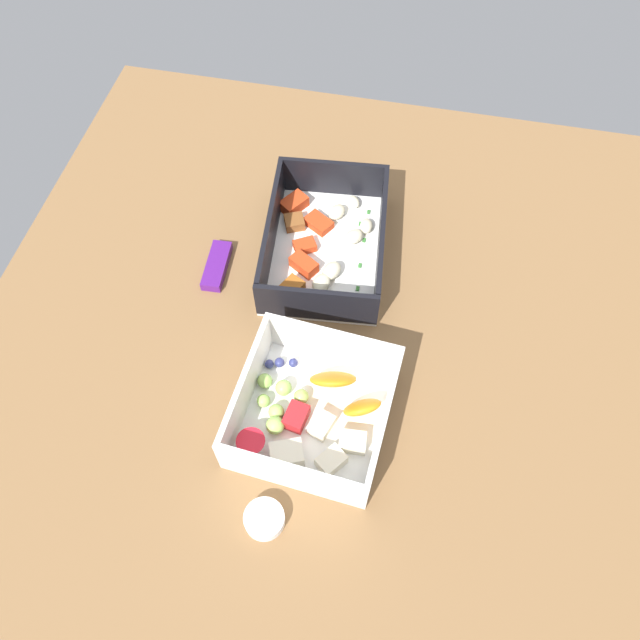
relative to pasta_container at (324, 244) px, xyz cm
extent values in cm
cube|color=brown|center=(-9.90, -1.71, -2.85)|extent=(80.00, 80.00, 2.00)
cube|color=white|center=(0.04, -0.20, -1.55)|extent=(21.59, 16.06, 0.60)
cube|color=black|center=(-9.77, -1.15, 1.44)|extent=(1.97, 14.15, 5.39)
cube|color=black|center=(9.85, 0.76, 1.44)|extent=(1.97, 14.15, 5.39)
cube|color=black|center=(-0.62, 6.55, 1.44)|extent=(19.08, 2.45, 5.39)
cube|color=black|center=(0.70, -6.94, 1.44)|extent=(19.08, 2.45, 5.39)
ellipsoid|color=beige|center=(-3.67, -1.87, -0.24)|extent=(3.41, 2.93, 1.44)
ellipsoid|color=beige|center=(4.28, -4.66, -0.45)|extent=(2.35, 1.69, 1.14)
ellipsoid|color=beige|center=(-5.74, -0.87, -0.24)|extent=(3.25, 2.59, 1.44)
ellipsoid|color=beige|center=(-7.91, -2.40, -0.39)|extent=(2.11, 2.70, 1.22)
ellipsoid|color=beige|center=(8.04, -2.36, -0.53)|extent=(2.48, 2.26, 1.02)
ellipsoid|color=beige|center=(5.68, -0.54, -0.33)|extent=(3.17, 2.79, 1.32)
ellipsoid|color=beige|center=(2.05, -3.37, -0.30)|extent=(3.29, 3.18, 1.35)
cube|color=red|center=(3.74, 1.46, -0.72)|extent=(3.75, 4.13, 1.06)
cube|color=red|center=(-0.27, 2.39, -0.72)|extent=(3.00, 3.29, 1.05)
cube|color=red|center=(6.07, 5.23, -0.48)|extent=(4.11, 3.80, 1.54)
cube|color=#AD5B1E|center=(-7.29, 2.59, -0.45)|extent=(3.86, 3.39, 1.59)
cube|color=red|center=(-3.31, 1.83, -0.46)|extent=(3.41, 3.90, 1.58)
cube|color=brown|center=(3.14, 4.50, -0.61)|extent=(3.06, 3.12, 1.27)
cube|color=#387A33|center=(-5.00, -5.19, -1.15)|extent=(0.60, 0.40, 0.20)
cube|color=#387A33|center=(7.23, -4.50, -1.15)|extent=(0.60, 0.40, 0.20)
cube|color=#387A33|center=(-1.54, -4.87, -1.15)|extent=(0.60, 0.40, 0.20)
cube|color=#387A33|center=(5.04, -3.79, -1.15)|extent=(0.60, 0.40, 0.20)
cube|color=#387A33|center=(2.49, -4.71, -1.15)|extent=(0.60, 0.40, 0.20)
cube|color=#387A33|center=(-3.50, 0.67, -1.15)|extent=(0.60, 0.40, 0.20)
cube|color=white|center=(-22.14, -3.41, -1.55)|extent=(16.85, 16.50, 0.60)
cube|color=white|center=(-29.67, -2.82, 1.52)|extent=(1.79, 15.32, 5.54)
cube|color=white|center=(-14.61, -4.00, 1.52)|extent=(1.79, 15.32, 5.54)
cube|color=white|center=(-21.56, 3.93, 1.52)|extent=(14.51, 1.73, 5.54)
cube|color=white|center=(-22.71, -10.75, 1.52)|extent=(14.51, 1.73, 5.54)
ellipsoid|color=orange|center=(-18.63, -4.79, 1.26)|extent=(5.13, 5.78, 4.82)
ellipsoid|color=orange|center=(-21.03, -8.36, 0.94)|extent=(4.98, 5.23, 4.18)
cube|color=#F4EACC|center=(-27.16, -2.06, -0.25)|extent=(3.54, 4.01, 1.99)
cube|color=#F4EACC|center=(-23.26, -4.52, -0.45)|extent=(3.17, 2.77, 1.60)
cube|color=#F4EACC|center=(-24.43, -8.01, -0.42)|extent=(2.27, 2.91, 1.66)
cube|color=red|center=(-22.93, -1.79, -0.39)|extent=(3.18, 2.60, 1.71)
cube|color=#F4EACC|center=(-26.85, -6.25, -0.41)|extent=(3.49, 3.37, 1.68)
sphere|color=#9ECC60|center=(-19.94, 0.38, -0.35)|extent=(1.79, 1.79, 1.79)
sphere|color=#9ECC60|center=(-20.53, -2.16, -0.43)|extent=(1.63, 1.63, 1.63)
sphere|color=#9ECC60|center=(-21.80, 2.12, -0.52)|extent=(1.46, 1.46, 1.46)
sphere|color=#9ECC60|center=(-24.34, 0.21, -0.26)|extent=(1.98, 1.98, 1.98)
sphere|color=#9ECC60|center=(-22.79, 0.48, -0.40)|extent=(1.70, 1.70, 1.70)
sphere|color=#9ECC60|center=(-19.53, 2.56, -0.42)|extent=(1.66, 1.66, 1.66)
cone|color=red|center=(-26.98, 2.02, -0.06)|extent=(2.98, 2.98, 2.38)
sphere|color=navy|center=(-16.89, 1.59, -0.69)|extent=(1.11, 1.11, 1.11)
sphere|color=navy|center=(-16.58, 0.10, -0.73)|extent=(1.04, 1.04, 1.04)
sphere|color=navy|center=(-17.29, 2.66, -0.73)|extent=(1.03, 1.03, 1.03)
cube|color=#51197A|center=(-5.12, 12.47, -1.25)|extent=(7.13, 2.81, 1.20)
cylinder|color=white|center=(-33.65, -0.96, -1.12)|extent=(4.00, 4.00, 1.45)
camera|label=1|loc=(-46.67, -9.21, 59.93)|focal=34.39mm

